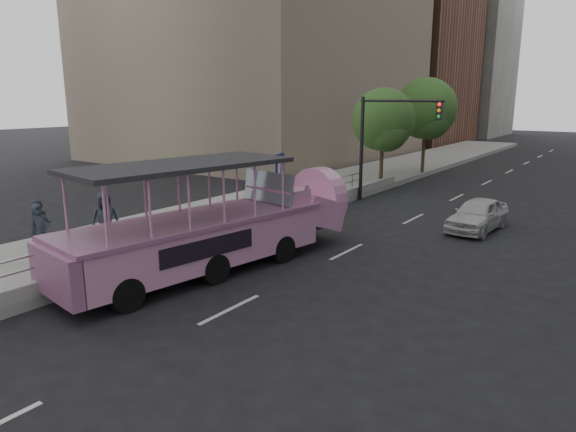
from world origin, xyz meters
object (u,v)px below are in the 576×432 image
object	(u,v)px
traffic_signal	(384,132)
street_tree_near	(384,122)
duck_boat	(222,227)
pedestrian_mid	(41,224)
parking_sign	(280,184)
car	(478,215)
pedestrian_near	(41,233)
pedestrian_far	(105,220)
street_tree_far	(427,111)

from	to	relation	value
traffic_signal	street_tree_near	xyz separation A→B (m)	(-1.60, 3.43, 0.32)
duck_boat	traffic_signal	world-z (taller)	traffic_signal
pedestrian_mid	street_tree_near	bearing A→B (deg)	26.29
parking_sign	traffic_signal	world-z (taller)	traffic_signal
duck_boat	traffic_signal	xyz separation A→B (m)	(-0.25, 12.05, 2.25)
car	pedestrian_near	bearing A→B (deg)	-121.86
pedestrian_near	pedestrian_far	world-z (taller)	pedestrian_far
street_tree_near	car	bearing A→B (deg)	-41.86
pedestrian_mid	parking_sign	xyz separation A→B (m)	(4.63, 7.12, 0.82)
duck_boat	pedestrian_near	size ratio (longest dim) A/B	5.77
street_tree_near	street_tree_far	bearing A→B (deg)	88.09
traffic_signal	car	bearing A→B (deg)	-28.07
pedestrian_far	traffic_signal	size ratio (longest dim) A/B	0.36
car	street_tree_near	size ratio (longest dim) A/B	0.66
duck_boat	car	bearing A→B (deg)	60.04
pedestrian_near	traffic_signal	size ratio (longest dim) A/B	0.35
duck_boat	pedestrian_near	world-z (taller)	duck_boat
street_tree_far	traffic_signal	bearing A→B (deg)	-81.57
pedestrian_far	car	bearing A→B (deg)	-12.77
pedestrian_far	traffic_signal	bearing A→B (deg)	13.08
pedestrian_far	street_tree_near	size ratio (longest dim) A/B	0.33
pedestrian_far	street_tree_near	bearing A→B (deg)	21.17
parking_sign	car	bearing A→B (deg)	35.95
pedestrian_mid	traffic_signal	distance (m)	15.82
traffic_signal	pedestrian_far	bearing A→B (deg)	-104.44
pedestrian_far	duck_boat	bearing A→B (deg)	-40.67
pedestrian_far	pedestrian_near	bearing A→B (deg)	-161.12
pedestrian_far	street_tree_far	bearing A→B (deg)	22.32
pedestrian_far	street_tree_far	distance (m)	23.27
pedestrian_far	street_tree_near	xyz separation A→B (m)	(1.89, 16.97, 2.58)
car	parking_sign	xyz separation A→B (m)	(-6.33, -4.59, 1.25)
car	duck_boat	bearing A→B (deg)	-115.47
car	street_tree_far	bearing A→B (deg)	123.67
car	pedestrian_near	distance (m)	15.71
pedestrian_near	duck_boat	bearing A→B (deg)	-45.87
pedestrian_near	pedestrian_far	bearing A→B (deg)	-5.59
car	traffic_signal	bearing A→B (deg)	156.42
duck_boat	pedestrian_far	size ratio (longest dim) A/B	5.52
street_tree_near	street_tree_far	size ratio (longest dim) A/B	0.89
pedestrian_mid	street_tree_near	xyz separation A→B (m)	(3.85, 18.08, 2.75)
car	pedestrian_far	distance (m)	13.92
parking_sign	traffic_signal	distance (m)	7.74
pedestrian_near	street_tree_near	size ratio (longest dim) A/B	0.31
duck_boat	parking_sign	world-z (taller)	duck_boat
car	pedestrian_near	world-z (taller)	pedestrian_near
pedestrian_far	traffic_signal	distance (m)	14.17
car	pedestrian_far	xyz separation A→B (m)	(-9.00, -10.61, 0.60)
car	parking_sign	bearing A→B (deg)	-139.55
street_tree_far	duck_boat	bearing A→B (deg)	-85.60
pedestrian_near	pedestrian_far	xyz separation A→B (m)	(0.31, 2.03, 0.04)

